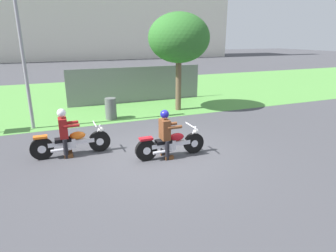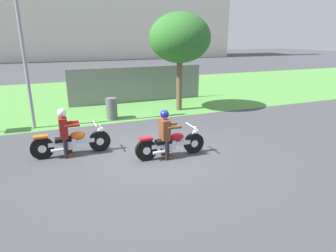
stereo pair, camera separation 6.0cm
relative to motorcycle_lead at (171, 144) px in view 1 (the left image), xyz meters
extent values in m
plane|color=#424247|center=(-0.27, 0.30, -0.38)|extent=(120.00, 120.00, 0.00)
cube|color=#549342|center=(-0.27, 9.84, -0.37)|extent=(60.00, 12.00, 0.01)
cylinder|color=black|center=(0.72, 0.00, -0.08)|extent=(0.61, 0.12, 0.60)
cylinder|color=silver|center=(0.72, 0.00, -0.08)|extent=(0.21, 0.14, 0.21)
cylinder|color=black|center=(-0.73, 0.00, -0.08)|extent=(0.61, 0.12, 0.60)
cylinder|color=silver|center=(-0.73, 0.00, -0.08)|extent=(0.21, 0.14, 0.21)
cube|color=silver|center=(-0.01, 0.00, 0.00)|extent=(1.16, 0.14, 0.12)
cube|color=silver|center=(-0.06, 0.00, -0.02)|extent=(0.32, 0.24, 0.28)
ellipsoid|color=#B2141E|center=(0.17, 0.00, 0.18)|extent=(0.44, 0.24, 0.22)
cube|color=black|center=(-0.23, 0.00, 0.10)|extent=(0.44, 0.24, 0.10)
cube|color=#B2141E|center=(-0.73, 0.00, 0.26)|extent=(0.36, 0.20, 0.06)
cylinder|color=silver|center=(0.67, 0.00, 0.17)|extent=(0.25, 0.05, 0.53)
cylinder|color=silver|center=(0.62, 0.00, 0.46)|extent=(0.04, 0.66, 0.04)
sphere|color=white|center=(0.78, 0.00, 0.28)|extent=(0.16, 0.16, 0.16)
cylinder|color=silver|center=(-0.31, -0.14, -0.14)|extent=(0.55, 0.08, 0.08)
cylinder|color=black|center=(-0.19, 0.18, -0.10)|extent=(0.12, 0.12, 0.55)
cube|color=#593319|center=(-0.13, 0.18, -0.33)|extent=(0.24, 0.10, 0.10)
cylinder|color=black|center=(-0.19, -0.18, -0.10)|extent=(0.12, 0.12, 0.55)
cube|color=#593319|center=(-0.13, -0.18, -0.33)|extent=(0.24, 0.10, 0.10)
cube|color=brown|center=(-0.19, 0.00, 0.45)|extent=(0.22, 0.38, 0.56)
cylinder|color=brown|center=(0.03, 0.17, 0.53)|extent=(0.42, 0.09, 0.09)
cylinder|color=brown|center=(0.03, -0.17, 0.53)|extent=(0.42, 0.09, 0.09)
sphere|color=#D8A884|center=(-0.19, 0.00, 0.85)|extent=(0.20, 0.20, 0.20)
sphere|color=navy|center=(-0.19, 0.00, 0.88)|extent=(0.24, 0.24, 0.24)
cylinder|color=black|center=(-1.79, 1.18, -0.07)|extent=(0.62, 0.12, 0.62)
cylinder|color=silver|center=(-1.79, 1.18, -0.07)|extent=(0.22, 0.14, 0.22)
cylinder|color=black|center=(-3.37, 1.18, -0.07)|extent=(0.62, 0.12, 0.62)
cylinder|color=silver|center=(-3.37, 1.18, -0.07)|extent=(0.22, 0.14, 0.22)
cube|color=silver|center=(-2.58, 1.18, 0.01)|extent=(1.26, 0.14, 0.12)
cube|color=silver|center=(-2.63, 1.18, -0.01)|extent=(0.32, 0.24, 0.28)
ellipsoid|color=orange|center=(-2.40, 1.18, 0.19)|extent=(0.44, 0.24, 0.22)
cube|color=black|center=(-2.80, 1.18, 0.11)|extent=(0.44, 0.24, 0.10)
cube|color=orange|center=(-3.37, 1.18, 0.28)|extent=(0.36, 0.20, 0.06)
cylinder|color=silver|center=(-1.84, 1.18, 0.18)|extent=(0.25, 0.05, 0.53)
cylinder|color=silver|center=(-1.89, 1.18, 0.47)|extent=(0.04, 0.66, 0.04)
sphere|color=white|center=(-1.73, 1.18, 0.29)|extent=(0.16, 0.16, 0.16)
cylinder|color=silver|center=(-2.88, 1.04, -0.13)|extent=(0.55, 0.08, 0.08)
cylinder|color=black|center=(-2.76, 1.36, -0.10)|extent=(0.12, 0.12, 0.56)
cube|color=#593319|center=(-2.70, 1.36, -0.33)|extent=(0.24, 0.10, 0.10)
cylinder|color=black|center=(-2.76, 1.00, -0.10)|extent=(0.12, 0.12, 0.56)
cube|color=#593319|center=(-2.70, 1.00, -0.33)|extent=(0.24, 0.10, 0.10)
cube|color=maroon|center=(-2.76, 1.18, 0.46)|extent=(0.22, 0.38, 0.56)
cylinder|color=maroon|center=(-2.54, 1.35, 0.54)|extent=(0.42, 0.09, 0.09)
cylinder|color=maroon|center=(-2.54, 1.01, 0.54)|extent=(0.42, 0.09, 0.09)
sphere|color=tan|center=(-2.76, 1.18, 0.86)|extent=(0.20, 0.20, 0.20)
sphere|color=silver|center=(-2.76, 1.18, 0.89)|extent=(0.24, 0.24, 0.24)
cylinder|color=brown|center=(2.44, 4.90, 0.76)|extent=(0.26, 0.26, 2.28)
ellipsoid|color=#2D6B28|center=(2.44, 4.90, 2.84)|extent=(2.68, 2.68, 2.15)
cylinder|color=gray|center=(-3.72, 4.37, 2.48)|extent=(0.12, 0.12, 5.72)
cylinder|color=#595E5B|center=(-0.77, 4.52, 0.06)|extent=(0.46, 0.46, 0.88)
cube|color=slate|center=(1.17, 7.26, 0.52)|extent=(7.00, 0.06, 1.80)
camera|label=1|loc=(-2.94, -6.94, 2.89)|focal=30.61mm
camera|label=2|loc=(-2.89, -6.96, 2.89)|focal=30.61mm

